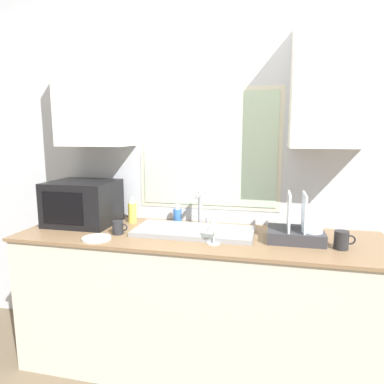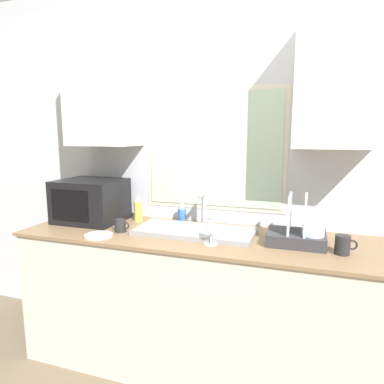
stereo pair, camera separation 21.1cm
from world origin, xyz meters
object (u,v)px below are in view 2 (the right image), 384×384
Objects in this scene: dish_rack at (298,234)px; spray_bottle at (138,208)px; faucet at (204,207)px; microwave at (91,201)px; soap_bottle at (182,215)px; wine_glass at (211,226)px; mug_near_sink at (121,226)px.

spray_bottle is at bearing 170.32° from dish_rack.
dish_rack is (0.63, -0.20, -0.07)m from faucet.
microwave is at bearing -160.28° from spray_bottle.
soap_bottle is (-0.81, 0.25, -0.01)m from dish_rack.
soap_bottle is at bearing 166.31° from faucet.
dish_rack is at bearing -17.79° from faucet.
wine_glass is (-0.48, -0.17, 0.05)m from dish_rack.
dish_rack reaches higher than faucet.
mug_near_sink is at bearing -174.46° from dish_rack.
soap_bottle is 0.88× the size of wine_glass.
microwave is 2.32× the size of spray_bottle.
microwave reaches higher than spray_bottle.
mug_near_sink is at bearing -129.93° from soap_bottle.
faucet reaches higher than spray_bottle.
spray_bottle is 1.25× the size of wine_glass.
soap_bottle is (-0.18, 0.04, -0.08)m from faucet.
microwave is at bearing -165.41° from soap_bottle.
microwave reaches higher than mug_near_sink.
wine_glass is (0.15, -0.37, -0.02)m from faucet.
mug_near_sink is (-1.11, -0.11, -0.02)m from dish_rack.
microwave reaches higher than wine_glass.
microwave is at bearing 152.29° from mug_near_sink.
wine_glass is at bearing -28.75° from spray_bottle.
microwave is 3.29× the size of soap_bottle.
spray_bottle is 1.42× the size of soap_bottle.
microwave reaches higher than dish_rack.
dish_rack is 2.38× the size of soap_bottle.
faucet reaches higher than mug_near_sink.
mug_near_sink is at bearing -146.79° from faucet.
faucet is 1.74× the size of soap_bottle.
faucet is 0.67m from dish_rack.
dish_rack reaches higher than soap_bottle.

